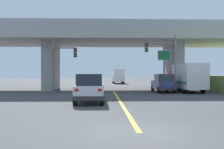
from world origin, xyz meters
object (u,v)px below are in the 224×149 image
object	(u,v)px
suv_lead	(90,88)
traffic_signal_nearside	(166,57)
suv_crossing	(163,83)
box_truck	(187,77)
highway_sign	(164,60)
semi_truck_distant	(118,76)
traffic_signal_farside	(61,60)

from	to	relation	value
suv_lead	traffic_signal_nearside	bearing A→B (deg)	49.55
suv_crossing	traffic_signal_nearside	xyz separation A→B (m)	(-0.06, -1.26, 2.83)
box_truck	highway_sign	world-z (taller)	highway_sign
suv_lead	semi_truck_distant	bearing A→B (deg)	83.58
suv_crossing	box_truck	xyz separation A→B (m)	(2.80, 0.53, 0.63)
suv_crossing	box_truck	size ratio (longest dim) A/B	0.57
suv_crossing	traffic_signal_farside	world-z (taller)	traffic_signal_farside
box_truck	traffic_signal_farside	world-z (taller)	traffic_signal_farside
highway_sign	semi_truck_distant	size ratio (longest dim) A/B	0.75
traffic_signal_nearside	semi_truck_distant	world-z (taller)	traffic_signal_nearside
suv_lead	box_truck	bearing A→B (deg)	45.64
suv_lead	traffic_signal_nearside	world-z (taller)	traffic_signal_nearside
traffic_signal_nearside	highway_sign	distance (m)	3.31
traffic_signal_farside	traffic_signal_nearside	bearing A→B (deg)	-1.24
traffic_signal_nearside	traffic_signal_farside	size ratio (longest dim) A/B	1.10
suv_crossing	traffic_signal_nearside	distance (m)	3.10
suv_crossing	suv_lead	bearing A→B (deg)	-127.35
traffic_signal_nearside	box_truck	bearing A→B (deg)	32.11
highway_sign	suv_lead	bearing A→B (deg)	-123.95
traffic_signal_nearside	traffic_signal_farside	distance (m)	10.91
suv_lead	box_truck	world-z (taller)	box_truck
box_truck	traffic_signal_farside	distance (m)	13.96
suv_crossing	semi_truck_distant	world-z (taller)	semi_truck_distant
suv_lead	traffic_signal_farside	world-z (taller)	traffic_signal_farside
suv_lead	highway_sign	bearing A→B (deg)	56.05
suv_lead	traffic_signal_farside	size ratio (longest dim) A/B	0.79
traffic_signal_nearside	semi_truck_distant	distance (m)	28.46
suv_crossing	box_truck	bearing A→B (deg)	10.29
suv_lead	traffic_signal_farside	bearing A→B (deg)	110.72
box_truck	traffic_signal_nearside	xyz separation A→B (m)	(-2.85, -1.79, 2.20)
semi_truck_distant	highway_sign	bearing A→B (deg)	-81.00
suv_crossing	traffic_signal_nearside	world-z (taller)	traffic_signal_nearside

